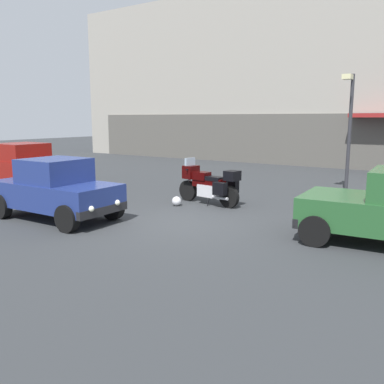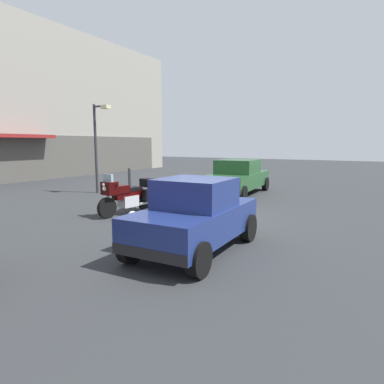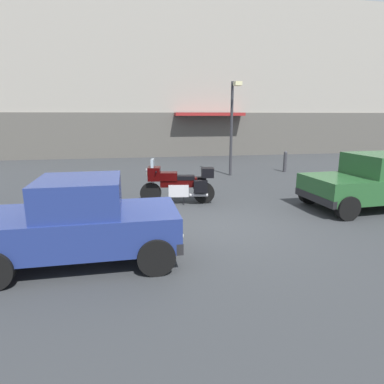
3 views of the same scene
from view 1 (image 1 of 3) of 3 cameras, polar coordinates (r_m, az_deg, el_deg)
The scene contains 7 objects.
ground_plane at distance 10.60m, azimuth -1.88°, elevation -4.04°, with size 80.00×80.00×0.00m, color #2D3033.
building_facade_rear at distance 24.25m, azimuth 20.14°, elevation 14.90°, with size 35.95×3.40×9.89m.
motorcycle at distance 12.63m, azimuth 2.30°, elevation 1.10°, with size 2.26×0.91×1.36m.
helmet at distance 12.49m, azimuth -2.10°, elevation -1.24°, with size 0.28×0.28×0.28m, color silver.
car_hatchback_near at distance 17.07m, azimuth -21.76°, elevation 3.35°, with size 3.90×1.84×1.64m.
car_compact_side at distance 11.29m, azimuth -17.96°, elevation 0.33°, with size 3.50×1.77×1.56m.
streetlamp_curbside at distance 15.26m, azimuth 20.50°, elevation 9.11°, with size 0.28×0.94×4.02m.
Camera 1 is at (6.04, -8.33, 2.57)m, focal length 39.38 mm.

